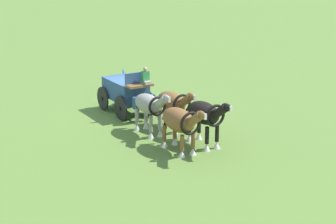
# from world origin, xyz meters

# --- Properties ---
(ground_plane) EXTENTS (220.00, 220.00, 0.00)m
(ground_plane) POSITION_xyz_m (0.00, 0.00, 0.00)
(ground_plane) COLOR olive
(show_wagon) EXTENTS (5.72, 2.32, 2.75)m
(show_wagon) POSITION_xyz_m (0.14, 0.03, 1.22)
(show_wagon) COLOR #2D4C7A
(show_wagon) RESTS_ON ground
(draft_horse_rear_near) EXTENTS (3.03, 1.29, 2.18)m
(draft_horse_rear_near) POSITION_xyz_m (3.51, 1.27, 1.32)
(draft_horse_rear_near) COLOR brown
(draft_horse_rear_near) RESTS_ON ground
(draft_horse_rear_off) EXTENTS (2.95, 1.22, 2.28)m
(draft_horse_rear_off) POSITION_xyz_m (3.74, -0.01, 1.40)
(draft_horse_rear_off) COLOR #9E998E
(draft_horse_rear_off) RESTS_ON ground
(draft_horse_lead_near) EXTENTS (2.97, 1.30, 2.33)m
(draft_horse_lead_near) POSITION_xyz_m (6.06, 1.71, 1.44)
(draft_horse_lead_near) COLOR black
(draft_horse_lead_near) RESTS_ON ground
(draft_horse_lead_off) EXTENTS (3.06, 1.33, 2.23)m
(draft_horse_lead_off) POSITION_xyz_m (6.28, 0.43, 1.36)
(draft_horse_lead_off) COLOR brown
(draft_horse_lead_off) RESTS_ON ground
(sponsor_banner) EXTENTS (3.12, 0.83, 1.10)m
(sponsor_banner) POSITION_xyz_m (-3.93, 1.20, 0.55)
(sponsor_banner) COLOR #1959B2
(sponsor_banner) RESTS_ON ground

